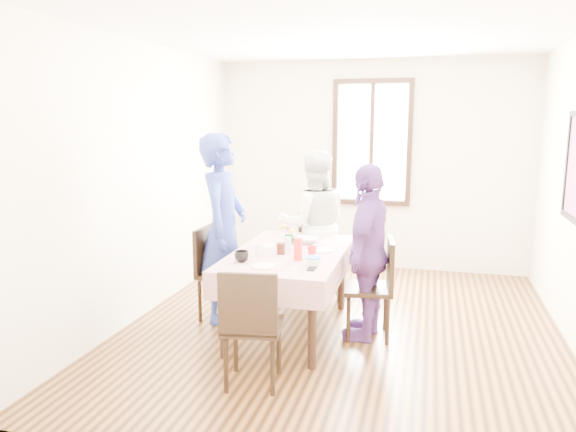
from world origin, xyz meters
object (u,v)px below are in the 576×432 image
object	(u,v)px
person_far	(313,225)
chair_right	(368,288)
chair_left	(222,273)
chair_far	(314,256)
dining_table	(289,292)
person_right	(367,252)
person_left	(223,228)
chair_near	(253,325)

from	to	relation	value
person_far	chair_right	bearing A→B (deg)	104.88
chair_left	chair_far	distance (m)	1.16
dining_table	person_right	world-z (taller)	person_right
chair_right	person_left	bearing A→B (deg)	78.25
person_left	person_far	size ratio (longest dim) A/B	1.12
chair_right	person_right	size ratio (longest dim) A/B	0.58
chair_far	person_left	xyz separation A→B (m)	(-0.70, -0.91, 0.46)
chair_right	person_right	bearing A→B (deg)	82.10
chair_far	dining_table	bearing A→B (deg)	87.80
chair_right	person_right	xyz separation A→B (m)	(-0.02, 0.00, 0.33)
person_far	person_right	size ratio (longest dim) A/B	1.03
chair_left	chair_near	world-z (taller)	same
chair_right	person_left	world-z (taller)	person_left
chair_right	person_far	size ratio (longest dim) A/B	0.56
chair_right	chair_far	world-z (taller)	same
chair_near	person_right	world-z (taller)	person_right
chair_near	person_right	size ratio (longest dim) A/B	0.58
person_far	person_left	bearing A→B (deg)	30.44
chair_left	person_left	distance (m)	0.46
dining_table	chair_left	xyz separation A→B (m)	(-0.72, 0.14, 0.08)
chair_near	person_left	distance (m)	1.46
dining_table	person_left	xyz separation A→B (m)	(-0.70, 0.14, 0.54)
chair_right	person_right	distance (m)	0.33
chair_left	person_left	world-z (taller)	person_left
dining_table	chair_far	distance (m)	1.06
dining_table	chair_far	size ratio (longest dim) A/B	1.68
chair_left	chair_right	world-z (taller)	same
person_left	person_right	size ratio (longest dim) A/B	1.16
chair_near	person_far	bearing A→B (deg)	81.43
chair_left	person_right	size ratio (longest dim) A/B	0.58
dining_table	person_right	distance (m)	0.82
person_right	chair_far	bearing A→B (deg)	-136.90
chair_left	person_right	bearing A→B (deg)	88.31
dining_table	person_left	distance (m)	0.90
person_left	chair_left	bearing A→B (deg)	86.00
chair_left	person_far	bearing A→B (deg)	143.15
chair_near	person_right	distance (m)	1.35
person_far	chair_near	bearing A→B (deg)	68.69
person_far	chair_left	bearing A→B (deg)	29.68
person_far	chair_far	bearing A→B (deg)	-111.31
chair_right	person_left	xyz separation A→B (m)	(-1.42, 0.10, 0.46)
chair_near	person_far	distance (m)	2.12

